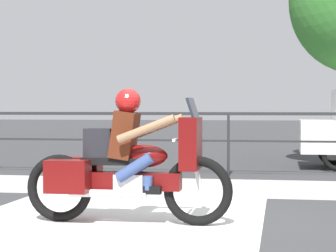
# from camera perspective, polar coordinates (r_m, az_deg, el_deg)

# --- Properties ---
(ground_plane) EXTENTS (120.00, 120.00, 0.00)m
(ground_plane) POSITION_cam_1_polar(r_m,az_deg,el_deg) (7.58, 2.12, -8.48)
(ground_plane) COLOR #38383A
(sidewalk_band) EXTENTS (44.00, 2.40, 0.01)m
(sidewalk_band) POSITION_cam_1_polar(r_m,az_deg,el_deg) (10.93, 4.50, -5.35)
(sidewalk_band) COLOR #B7B2A8
(sidewalk_band) RESTS_ON ground
(crosswalk_band) EXTENTS (3.52, 6.00, 0.01)m
(crosswalk_band) POSITION_cam_1_polar(r_m,az_deg,el_deg) (7.58, -5.35, -8.47)
(crosswalk_band) COLOR silver
(crosswalk_band) RESTS_ON ground
(fence_railing) EXTENTS (36.00, 0.05, 1.24)m
(fence_railing) POSITION_cam_1_polar(r_m,az_deg,el_deg) (12.73, 5.28, 0.02)
(fence_railing) COLOR #232326
(fence_railing) RESTS_ON ground
(motorcycle) EXTENTS (2.41, 0.76, 1.55)m
(motorcycle) POSITION_cam_1_polar(r_m,az_deg,el_deg) (7.50, -3.69, -3.30)
(motorcycle) COLOR black
(motorcycle) RESTS_ON ground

